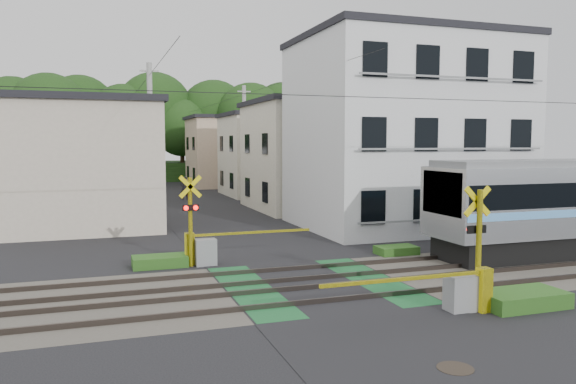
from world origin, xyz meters
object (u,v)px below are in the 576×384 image
object	(u,v)px
crossing_signal_far	(203,244)
crossing_signal_near	(465,283)
apartment_block	(403,133)
pedestrian	(185,188)
manhole_cover	(455,368)

from	to	relation	value
crossing_signal_far	crossing_signal_near	bearing A→B (deg)	-54.71
apartment_block	pedestrian	xyz separation A→B (m)	(-8.39, 16.58, -3.81)
crossing_signal_far	pedestrian	world-z (taller)	crossing_signal_far
pedestrian	crossing_signal_far	bearing A→B (deg)	79.21
crossing_signal_far	manhole_cover	size ratio (longest dim) A/B	6.97
crossing_signal_near	pedestrian	xyz separation A→B (m)	(-2.47, 29.73, 0.14)
crossing_signal_far	manhole_cover	distance (m)	10.67
pedestrian	manhole_cover	bearing A→B (deg)	86.27
crossing_signal_far	pedestrian	size ratio (longest dim) A/B	2.79
crossing_signal_far	apartment_block	bearing A→B (deg)	27.78
apartment_block	manhole_cover	distance (m)	18.69
pedestrian	manhole_cover	distance (m)	32.70
crossing_signal_far	pedestrian	distance (m)	22.59
apartment_block	manhole_cover	world-z (taller)	apartment_block
crossing_signal_near	pedestrian	bearing A→B (deg)	94.75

